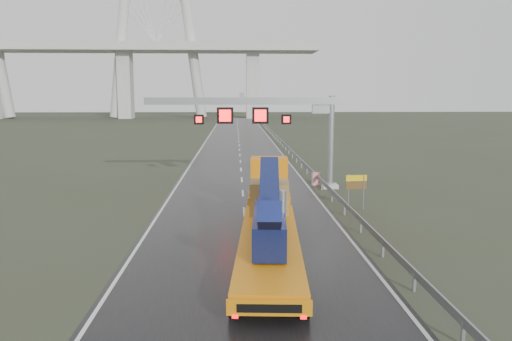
{
  "coord_description": "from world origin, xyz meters",
  "views": [
    {
      "loc": [
        -0.51,
        -20.43,
        7.22
      ],
      "look_at": [
        0.58,
        6.23,
        3.2
      ],
      "focal_mm": 35.0,
      "sensor_mm": 36.0,
      "label": 1
    }
  ],
  "objects_px": {
    "sign_gantry": "(269,117)",
    "striped_barrier": "(316,179)",
    "exit_sign_pair": "(356,185)",
    "heavy_haul_truck": "(269,208)"
  },
  "relations": [
    {
      "from": "sign_gantry",
      "to": "heavy_haul_truck",
      "type": "height_order",
      "value": "sign_gantry"
    },
    {
      "from": "sign_gantry",
      "to": "exit_sign_pair",
      "type": "height_order",
      "value": "sign_gantry"
    },
    {
      "from": "exit_sign_pair",
      "to": "striped_barrier",
      "type": "height_order",
      "value": "exit_sign_pair"
    },
    {
      "from": "sign_gantry",
      "to": "exit_sign_pair",
      "type": "xyz_separation_m",
      "value": [
        5.0,
        -7.69,
        -4.0
      ]
    },
    {
      "from": "exit_sign_pair",
      "to": "striped_barrier",
      "type": "distance_m",
      "value": 9.1
    },
    {
      "from": "heavy_haul_truck",
      "to": "exit_sign_pair",
      "type": "relative_size",
      "value": 7.63
    },
    {
      "from": "sign_gantry",
      "to": "heavy_haul_truck",
      "type": "xyz_separation_m",
      "value": [
        -0.93,
        -13.82,
        -4.03
      ]
    },
    {
      "from": "sign_gantry",
      "to": "striped_barrier",
      "type": "distance_m",
      "value": 6.54
    },
    {
      "from": "heavy_haul_truck",
      "to": "striped_barrier",
      "type": "distance_m",
      "value": 15.89
    },
    {
      "from": "sign_gantry",
      "to": "striped_barrier",
      "type": "bearing_deg",
      "value": 18.2
    }
  ]
}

